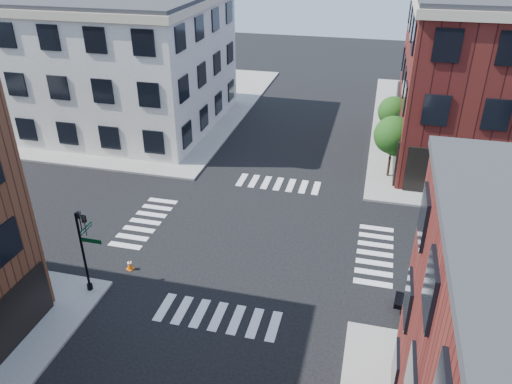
% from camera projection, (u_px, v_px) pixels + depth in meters
% --- Properties ---
extents(ground, '(120.00, 120.00, 0.00)m').
position_uv_depth(ground, '(254.00, 237.00, 29.52)').
color(ground, black).
rests_on(ground, ground).
extents(sidewalk_nw, '(30.00, 30.00, 0.15)m').
position_uv_depth(sidewalk_nw, '(108.00, 101.00, 51.88)').
color(sidewalk_nw, gray).
rests_on(sidewalk_nw, ground).
extents(building_nw, '(22.00, 16.00, 11.00)m').
position_uv_depth(building_nw, '(93.00, 61.00, 44.61)').
color(building_nw, beige).
rests_on(building_nw, ground).
extents(tree_near, '(2.69, 2.69, 4.49)m').
position_uv_depth(tree_near, '(394.00, 137.00, 34.91)').
color(tree_near, black).
rests_on(tree_near, ground).
extents(tree_far, '(2.43, 2.43, 4.07)m').
position_uv_depth(tree_far, '(394.00, 113.00, 40.17)').
color(tree_far, black).
rests_on(tree_far, ground).
extents(signal_pole, '(1.29, 1.24, 4.60)m').
position_uv_depth(signal_pole, '(84.00, 243.00, 23.89)').
color(signal_pole, black).
rests_on(signal_pole, ground).
extents(box_truck, '(8.50, 3.38, 3.76)m').
position_uv_depth(box_truck, '(508.00, 298.00, 21.73)').
color(box_truck, white).
rests_on(box_truck, ground).
extents(traffic_cone, '(0.44, 0.44, 0.62)m').
position_uv_depth(traffic_cone, '(130.00, 264.00, 26.64)').
color(traffic_cone, orange).
rests_on(traffic_cone, ground).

